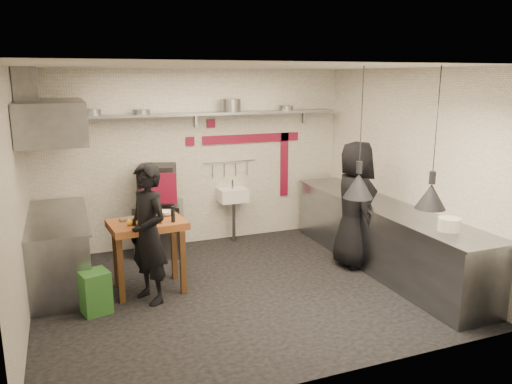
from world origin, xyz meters
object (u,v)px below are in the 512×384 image
object	(u,v)px
oven_stand	(160,228)
green_bin	(95,292)
prep_table	(149,256)
chef_left	(148,234)
combi_oven	(157,184)
chef_right	(355,205)

from	to	relation	value
oven_stand	green_bin	distance (m)	2.04
prep_table	chef_left	bearing A→B (deg)	-103.11
oven_stand	green_bin	size ratio (longest dim) A/B	1.60
combi_oven	green_bin	size ratio (longest dim) A/B	1.16
oven_stand	combi_oven	bearing A→B (deg)	99.74
oven_stand	chef_right	size ratio (longest dim) A/B	0.44
combi_oven	chef_right	bearing A→B (deg)	-14.01
chef_right	chef_left	bearing A→B (deg)	101.91
green_bin	chef_left	xyz separation A→B (m)	(0.66, 0.09, 0.60)
combi_oven	prep_table	world-z (taller)	combi_oven
chef_right	green_bin	bearing A→B (deg)	102.83
prep_table	chef_left	distance (m)	0.50
chef_right	oven_stand	bearing A→B (deg)	68.48
green_bin	prep_table	size ratio (longest dim) A/B	0.54
oven_stand	chef_right	distance (m)	2.98
green_bin	chef_right	distance (m)	3.67
prep_table	chef_right	size ratio (longest dim) A/B	0.51
combi_oven	prep_table	distance (m)	1.56
prep_table	chef_right	world-z (taller)	chef_right
green_bin	chef_right	world-z (taller)	chef_right
combi_oven	chef_left	xyz separation A→B (m)	(-0.43, -1.69, -0.24)
chef_left	chef_right	xyz separation A→B (m)	(2.94, 0.12, 0.05)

